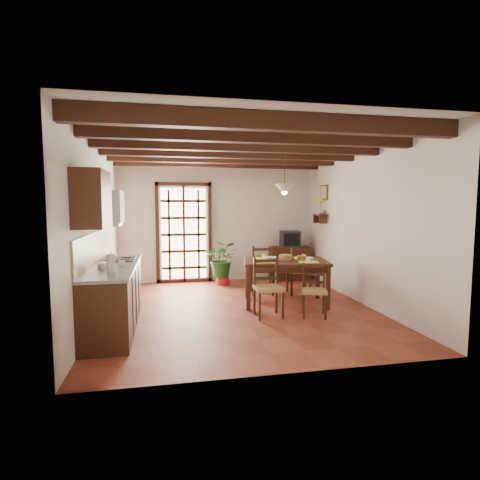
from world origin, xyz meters
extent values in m
plane|color=brown|center=(0.00, 0.00, 0.00)|extent=(5.00, 5.00, 0.00)
cube|color=silver|center=(0.00, 2.50, 1.40)|extent=(4.50, 0.02, 2.80)
cube|color=silver|center=(0.00, -2.50, 1.40)|extent=(4.50, 0.02, 2.80)
cube|color=silver|center=(-2.25, 0.00, 1.40)|extent=(0.02, 5.00, 2.80)
cube|color=silver|center=(2.25, 0.00, 1.40)|extent=(0.02, 5.00, 2.80)
cube|color=white|center=(0.00, 0.00, 2.80)|extent=(4.50, 5.00, 0.02)
cube|color=black|center=(0.00, -2.10, 2.69)|extent=(4.50, 0.14, 0.20)
cube|color=black|center=(0.00, -1.26, 2.69)|extent=(4.50, 0.14, 0.20)
cube|color=black|center=(0.00, -0.42, 2.69)|extent=(4.50, 0.14, 0.20)
cube|color=black|center=(0.00, 0.42, 2.69)|extent=(4.50, 0.14, 0.20)
cube|color=black|center=(0.00, 1.26, 2.69)|extent=(4.50, 0.14, 0.20)
cube|color=black|center=(0.00, 2.10, 2.69)|extent=(4.50, 0.14, 0.20)
cube|color=white|center=(-0.80, 2.49, 1.10)|extent=(1.01, 0.02, 2.11)
cube|color=black|center=(-0.80, 2.44, 2.24)|extent=(1.26, 0.10, 0.08)
cube|color=black|center=(-1.39, 2.44, 1.10)|extent=(0.08, 0.10, 2.28)
cube|color=black|center=(-0.21, 2.44, 1.10)|extent=(0.08, 0.10, 2.28)
cube|color=black|center=(-0.80, 2.42, 1.10)|extent=(1.01, 0.03, 2.02)
cube|color=black|center=(-1.95, -0.60, 0.44)|extent=(0.60, 2.20, 0.88)
cube|color=slate|center=(-1.95, -0.60, 0.90)|extent=(0.64, 2.25, 0.04)
cube|color=tan|center=(-2.23, -0.60, 1.13)|extent=(0.02, 2.20, 0.50)
cube|color=black|center=(-2.08, -1.30, 1.85)|extent=(0.35, 0.80, 0.70)
cube|color=white|center=(-2.05, -0.05, 1.75)|extent=(0.38, 0.60, 0.50)
cube|color=silver|center=(-2.05, -0.05, 1.48)|extent=(0.32, 0.55, 0.04)
cube|color=black|center=(-1.95, -0.05, 0.93)|extent=(0.50, 0.55, 0.02)
cylinder|color=white|center=(-1.90, -1.15, 1.03)|extent=(0.11, 0.11, 0.24)
cylinder|color=silver|center=(-2.05, -0.85, 0.95)|extent=(0.14, 0.14, 0.10)
cube|color=#3C1B13|center=(0.88, 0.18, 0.77)|extent=(1.62, 1.20, 0.05)
cube|color=#3C1B13|center=(0.88, 0.18, 0.69)|extent=(1.46, 1.08, 0.10)
cube|color=#3C1B13|center=(1.62, 0.45, 0.37)|extent=(0.09, 0.09, 0.74)
cube|color=#3C1B13|center=(0.30, 0.71, 0.37)|extent=(0.09, 0.09, 0.74)
cube|color=#3C1B13|center=(1.46, -0.35, 0.37)|extent=(0.09, 0.09, 0.74)
cube|color=#3C1B13|center=(0.15, -0.10, 0.37)|extent=(0.09, 0.09, 0.74)
cube|color=#A28345|center=(0.38, -0.50, 0.46)|extent=(0.43, 0.41, 0.05)
cube|color=black|center=(0.38, -0.33, 0.70)|extent=(0.43, 0.04, 0.47)
cube|color=black|center=(0.38, -0.50, 0.23)|extent=(0.41, 0.39, 0.46)
cube|color=#A28345|center=(1.10, -0.64, 0.41)|extent=(0.48, 0.47, 0.05)
cube|color=black|center=(1.15, -0.49, 0.63)|extent=(0.38, 0.15, 0.42)
cube|color=black|center=(1.10, -0.64, 0.21)|extent=(0.46, 0.44, 0.41)
cube|color=#A28345|center=(0.67, 1.00, 0.49)|extent=(0.51, 0.49, 0.05)
cube|color=black|center=(0.64, 0.82, 0.73)|extent=(0.45, 0.10, 0.50)
cube|color=black|center=(0.67, 1.00, 0.24)|extent=(0.49, 0.47, 0.49)
cube|color=#A28345|center=(1.39, 0.86, 0.47)|extent=(0.47, 0.45, 0.05)
cube|color=black|center=(1.37, 0.68, 0.71)|extent=(0.44, 0.07, 0.48)
cube|color=black|center=(1.39, 0.86, 0.24)|extent=(0.45, 0.43, 0.47)
cube|color=#FAFF28|center=(0.52, -0.05, 0.84)|extent=(0.34, 0.25, 0.01)
cube|color=#FAFF28|center=(1.25, -0.05, 0.84)|extent=(0.34, 0.25, 0.01)
cube|color=#FAFF28|center=(0.52, 0.41, 0.84)|extent=(0.34, 0.25, 0.01)
cube|color=#FAFF28|center=(1.25, 0.41, 0.84)|extent=(0.34, 0.25, 0.01)
cylinder|color=olive|center=(0.88, 0.18, 0.88)|extent=(0.23, 0.23, 0.09)
imported|color=white|center=(0.64, 0.28, 0.82)|extent=(0.25, 0.25, 0.05)
cube|color=black|center=(1.66, 2.23, 0.40)|extent=(0.94, 0.43, 0.79)
cube|color=black|center=(1.66, 2.23, 0.98)|extent=(0.48, 0.44, 0.37)
cube|color=black|center=(1.66, 2.03, 0.98)|extent=(0.35, 0.06, 0.28)
cube|color=white|center=(1.50, 2.48, 1.75)|extent=(0.25, 0.03, 0.32)
cone|color=maroon|center=(0.02, 2.02, 0.11)|extent=(0.34, 0.34, 0.21)
imported|color=#144C19|center=(0.02, 2.02, 0.57)|extent=(2.25, 2.07, 2.07)
cube|color=black|center=(2.14, 1.60, 1.55)|extent=(0.20, 0.42, 0.03)
cube|color=black|center=(2.14, 1.43, 1.46)|extent=(0.18, 0.03, 0.18)
cube|color=black|center=(2.14, 1.77, 1.46)|extent=(0.18, 0.03, 0.18)
imported|color=#B2BFB2|center=(2.14, 1.60, 1.65)|extent=(0.15, 0.15, 0.15)
sphere|color=#FAFF28|center=(2.14, 1.60, 1.86)|extent=(0.14, 0.14, 0.14)
cylinder|color=#144C19|center=(2.14, 1.60, 1.71)|extent=(0.01, 0.01, 0.28)
cube|color=brown|center=(2.23, 1.60, 2.05)|extent=(0.03, 0.32, 0.32)
cube|color=#C3B292|center=(2.21, 1.60, 2.05)|extent=(0.01, 0.26, 0.26)
cylinder|color=black|center=(0.88, 0.28, 2.45)|extent=(0.01, 0.01, 0.70)
cone|color=beige|center=(0.88, 0.28, 2.08)|extent=(0.36, 0.36, 0.14)
sphere|color=#FFD88C|center=(0.88, 0.28, 2.00)|extent=(0.09, 0.09, 0.09)
camera|label=1|loc=(-1.19, -6.14, 1.79)|focal=28.00mm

